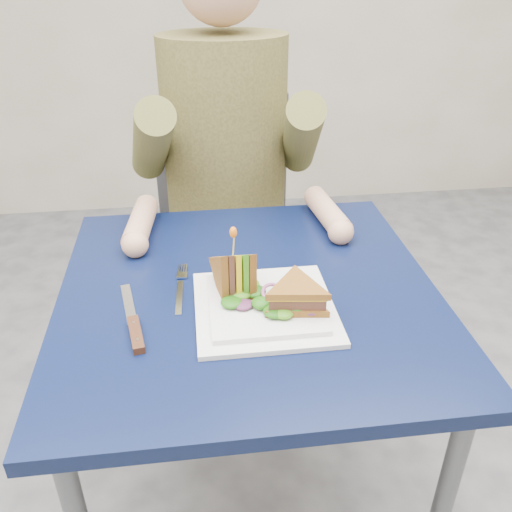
{
  "coord_description": "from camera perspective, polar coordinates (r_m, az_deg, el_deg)",
  "views": [
    {
      "loc": [
        -0.1,
        -0.9,
        1.34
      ],
      "look_at": [
        0.01,
        -0.03,
        0.82
      ],
      "focal_mm": 38.0,
      "sensor_mm": 36.0,
      "label": 1
    }
  ],
  "objects": [
    {
      "name": "chair",
      "position": [
        1.75,
        -3.22,
        3.26
      ],
      "size": [
        0.42,
        0.4,
        0.93
      ],
      "color": "#47474C",
      "rests_on": "ground"
    },
    {
      "name": "diner",
      "position": [
        1.5,
        -3.29,
        14.07
      ],
      "size": [
        0.54,
        0.59,
        0.74
      ],
      "color": "#4A4522",
      "rests_on": "chair"
    },
    {
      "name": "sandwich_flat",
      "position": [
        0.99,
        4.3,
        -4.19
      ],
      "size": [
        0.15,
        0.15,
        0.05
      ],
      "color": "brown",
      "rests_on": "plate"
    },
    {
      "name": "plate",
      "position": [
        1.02,
        0.92,
        -5.3
      ],
      "size": [
        0.26,
        0.26,
        0.02
      ],
      "color": "white",
      "rests_on": "table"
    },
    {
      "name": "onion_ring",
      "position": [
        1.01,
        1.73,
        -3.87
      ],
      "size": [
        0.04,
        0.04,
        0.02
      ],
      "primitive_type": "torus",
      "rotation": [
        0.44,
        0.0,
        0.0
      ],
      "color": "#9E4C7A",
      "rests_on": "plate"
    },
    {
      "name": "table",
      "position": [
        1.13,
        -0.76,
        -6.81
      ],
      "size": [
        0.75,
        0.75,
        0.73
      ],
      "color": "black",
      "rests_on": "ground"
    },
    {
      "name": "toothpick",
      "position": [
        1.0,
        -2.38,
        1.09
      ],
      "size": [
        0.01,
        0.01,
        0.06
      ],
      "primitive_type": "cylinder",
      "rotation": [
        0.14,
        0.07,
        0.0
      ],
      "color": "tan",
      "rests_on": "sandwich_upright"
    },
    {
      "name": "lettuce_spill",
      "position": [
        1.02,
        1.12,
        -3.99
      ],
      "size": [
        0.15,
        0.13,
        0.02
      ],
      "primitive_type": null,
      "color": "#337A14",
      "rests_on": "plate"
    },
    {
      "name": "fork",
      "position": [
        1.09,
        -7.97,
        -3.48
      ],
      "size": [
        0.03,
        0.18,
        0.01
      ],
      "color": "silver",
      "rests_on": "table"
    },
    {
      "name": "knife",
      "position": [
        1.0,
        -12.68,
        -7.41
      ],
      "size": [
        0.06,
        0.22,
        0.02
      ],
      "color": "silver",
      "rests_on": "table"
    },
    {
      "name": "toothpick_frill",
      "position": [
        0.98,
        -2.41,
        2.51
      ],
      "size": [
        0.01,
        0.01,
        0.02
      ],
      "primitive_type": "ellipsoid",
      "color": "orange",
      "rests_on": "sandwich_upright"
    },
    {
      "name": "sandwich_upright",
      "position": [
        1.03,
        -2.3,
        -2.02
      ],
      "size": [
        0.09,
        0.15,
        0.15
      ],
      "color": "brown",
      "rests_on": "plate"
    }
  ]
}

